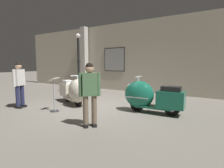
{
  "coord_description": "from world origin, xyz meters",
  "views": [
    {
      "loc": [
        4.01,
        -4.93,
        1.52
      ],
      "look_at": [
        0.62,
        0.32,
        0.82
      ],
      "focal_mm": 28.81,
      "sensor_mm": 36.0,
      "label": 1
    }
  ],
  "objects_px": {
    "scooter_0": "(74,91)",
    "visitor_0": "(19,82)",
    "scooter_1": "(148,96)",
    "lamppost": "(78,64)",
    "visitor_1": "(90,90)",
    "info_stanchion": "(54,97)"
  },
  "relations": [
    {
      "from": "scooter_0",
      "to": "scooter_1",
      "type": "height_order",
      "value": "scooter_1"
    },
    {
      "from": "scooter_0",
      "to": "visitor_1",
      "type": "relative_size",
      "value": 1.22
    },
    {
      "from": "visitor_0",
      "to": "visitor_1",
      "type": "distance_m",
      "value": 3.27
    },
    {
      "from": "scooter_0",
      "to": "visitor_0",
      "type": "distance_m",
      "value": 1.89
    },
    {
      "from": "scooter_1",
      "to": "scooter_0",
      "type": "bearing_deg",
      "value": 5.81
    },
    {
      "from": "scooter_1",
      "to": "lamppost",
      "type": "bearing_deg",
      "value": -24.18
    },
    {
      "from": "lamppost",
      "to": "visitor_1",
      "type": "xyz_separation_m",
      "value": [
        3.8,
        -3.66,
        -0.63
      ]
    },
    {
      "from": "visitor_0",
      "to": "visitor_1",
      "type": "relative_size",
      "value": 1.02
    },
    {
      "from": "scooter_1",
      "to": "visitor_0",
      "type": "bearing_deg",
      "value": 20.92
    },
    {
      "from": "lamppost",
      "to": "visitor_1",
      "type": "height_order",
      "value": "lamppost"
    },
    {
      "from": "scooter_0",
      "to": "visitor_0",
      "type": "bearing_deg",
      "value": -108.8
    },
    {
      "from": "visitor_0",
      "to": "info_stanchion",
      "type": "height_order",
      "value": "visitor_0"
    },
    {
      "from": "visitor_1",
      "to": "scooter_0",
      "type": "bearing_deg",
      "value": 4.77
    },
    {
      "from": "scooter_1",
      "to": "lamppost",
      "type": "xyz_separation_m",
      "value": [
        -4.5,
        1.69,
        1.01
      ]
    },
    {
      "from": "visitor_1",
      "to": "info_stanchion",
      "type": "distance_m",
      "value": 1.98
    },
    {
      "from": "scooter_0",
      "to": "visitor_1",
      "type": "distance_m",
      "value": 2.56
    },
    {
      "from": "lamppost",
      "to": "info_stanchion",
      "type": "distance_m",
      "value": 3.87
    },
    {
      "from": "visitor_0",
      "to": "visitor_1",
      "type": "bearing_deg",
      "value": -21.32
    },
    {
      "from": "visitor_1",
      "to": "lamppost",
      "type": "bearing_deg",
      "value": -2.16
    },
    {
      "from": "info_stanchion",
      "to": "visitor_1",
      "type": "bearing_deg",
      "value": -14.34
    },
    {
      "from": "visitor_0",
      "to": "info_stanchion",
      "type": "xyz_separation_m",
      "value": [
        1.4,
        0.32,
        -0.46
      ]
    },
    {
      "from": "lamppost",
      "to": "scooter_0",
      "type": "bearing_deg",
      "value": -50.22
    }
  ]
}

